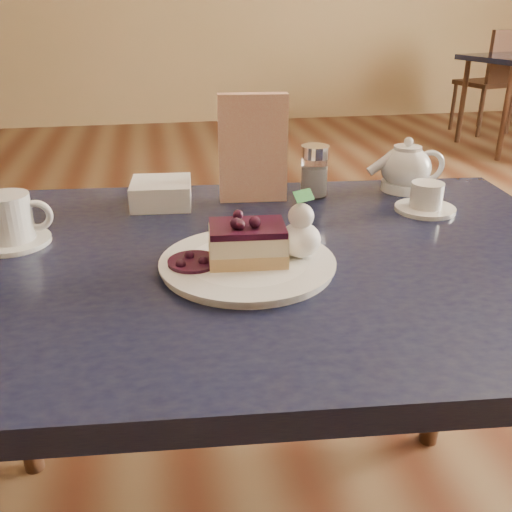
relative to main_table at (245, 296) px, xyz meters
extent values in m
cube|color=black|center=(0.00, 0.00, 0.06)|extent=(1.19, 0.85, 0.04)
cylinder|color=#3C2115|center=(-0.48, 0.36, -0.30)|extent=(0.05, 0.05, 0.67)
cylinder|color=#3C2115|center=(0.54, 0.28, -0.30)|extent=(0.05, 0.05, 0.67)
cylinder|color=white|center=(0.00, -0.05, 0.08)|extent=(0.26, 0.26, 0.01)
cube|color=#DEB580|center=(0.00, -0.05, 0.10)|extent=(0.12, 0.09, 0.02)
cube|color=beige|center=(0.00, -0.05, 0.12)|extent=(0.12, 0.09, 0.03)
cube|color=black|center=(0.00, -0.05, 0.14)|extent=(0.12, 0.09, 0.01)
ellipsoid|color=white|center=(0.08, -0.04, 0.11)|extent=(0.06, 0.06, 0.05)
cylinder|color=black|center=(-0.08, -0.04, 0.09)|extent=(0.08, 0.08, 0.01)
cylinder|color=white|center=(-0.37, 0.12, 0.08)|extent=(0.12, 0.12, 0.01)
cylinder|color=white|center=(-0.37, 0.12, 0.12)|extent=(0.08, 0.08, 0.08)
torus|color=white|center=(-0.33, 0.12, 0.12)|extent=(0.05, 0.01, 0.05)
cylinder|color=white|center=(0.37, 0.14, 0.08)|extent=(0.11, 0.11, 0.01)
cylinder|color=white|center=(0.37, 0.14, 0.11)|extent=(0.06, 0.06, 0.05)
ellipsoid|color=white|center=(0.38, 0.27, 0.12)|extent=(0.10, 0.10, 0.09)
cylinder|color=white|center=(0.38, 0.27, 0.17)|extent=(0.06, 0.06, 0.01)
cylinder|color=white|center=(0.31, 0.27, 0.12)|extent=(0.06, 0.02, 0.05)
cube|color=#FFEEB9|center=(0.06, 0.26, 0.18)|extent=(0.13, 0.04, 0.21)
cylinder|color=white|center=(0.19, 0.27, 0.11)|extent=(0.05, 0.05, 0.08)
cylinder|color=silver|center=(0.19, 0.27, 0.17)|extent=(0.06, 0.06, 0.02)
cube|color=white|center=(-0.12, 0.27, 0.10)|extent=(0.12, 0.12, 0.05)
cylinder|color=#3C2115|center=(2.36, 2.91, -0.30)|extent=(0.04, 0.04, 0.66)
cylinder|color=#3C2115|center=(2.36, 3.51, -0.30)|extent=(0.04, 0.04, 0.66)
camera|label=1|loc=(-0.13, -0.81, 0.44)|focal=40.00mm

